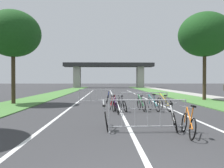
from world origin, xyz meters
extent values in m
cube|color=#477A38|center=(-7.06, 26.64, 0.03)|extent=(3.26, 65.13, 0.05)
cube|color=#477A38|center=(7.06, 26.64, 0.03)|extent=(3.26, 65.13, 0.05)
cube|color=#9E9B93|center=(9.75, 26.64, 0.04)|extent=(2.12, 65.13, 0.08)
cube|color=silver|center=(0.00, 18.84, 0.00)|extent=(0.14, 37.68, 0.01)
cube|color=silver|center=(2.99, 18.84, 0.00)|extent=(0.14, 37.68, 0.01)
cube|color=silver|center=(-2.99, 18.84, 0.00)|extent=(0.14, 37.68, 0.01)
cube|color=#2D2D30|center=(0.00, 53.83, 5.61)|extent=(21.81, 3.95, 0.91)
cube|color=#9E9B93|center=(-7.74, 53.83, 2.58)|extent=(1.62, 2.40, 5.15)
cube|color=#9E9B93|center=(7.74, 53.83, 2.58)|extent=(1.62, 2.40, 5.15)
cylinder|color=#3D2D1E|center=(-7.36, 13.68, 1.78)|extent=(0.27, 0.27, 3.55)
ellipsoid|color=#194719|center=(-7.36, 13.68, 5.01)|extent=(3.88, 3.88, 3.30)
cylinder|color=#3D2D1E|center=(7.61, 16.55, 1.97)|extent=(0.29, 0.29, 3.95)
ellipsoid|color=#194719|center=(7.61, 16.55, 5.60)|extent=(4.41, 4.41, 3.75)
cylinder|color=#ADADB2|center=(-0.71, 4.46, 0.53)|extent=(0.04, 0.04, 1.05)
cube|color=#ADADB2|center=(-0.71, 4.46, 0.01)|extent=(0.07, 0.44, 0.03)
cylinder|color=#ADADB2|center=(1.78, 4.51, 0.53)|extent=(0.04, 0.04, 1.05)
cube|color=#ADADB2|center=(1.78, 4.51, 0.01)|extent=(0.07, 0.44, 0.03)
cylinder|color=#ADADB2|center=(0.54, 4.49, 1.03)|extent=(2.49, 0.10, 0.04)
cylinder|color=#ADADB2|center=(0.54, 4.49, 0.18)|extent=(2.49, 0.10, 0.04)
cylinder|color=#ADADB2|center=(-0.29, 4.47, 0.61)|extent=(0.02, 0.02, 0.87)
cylinder|color=#ADADB2|center=(0.12, 4.48, 0.61)|extent=(0.02, 0.02, 0.87)
cylinder|color=#ADADB2|center=(0.54, 4.49, 0.61)|extent=(0.02, 0.02, 0.87)
cylinder|color=#ADADB2|center=(0.95, 4.49, 0.61)|extent=(0.02, 0.02, 0.87)
cylinder|color=#ADADB2|center=(1.37, 4.50, 0.61)|extent=(0.02, 0.02, 0.87)
cylinder|color=#ADADB2|center=(-0.02, 9.30, 0.53)|extent=(0.04, 0.04, 1.05)
cube|color=#ADADB2|center=(-0.02, 9.30, 0.01)|extent=(0.07, 0.44, 0.03)
cylinder|color=#ADADB2|center=(2.47, 9.34, 0.53)|extent=(0.04, 0.04, 1.05)
cube|color=#ADADB2|center=(2.47, 9.34, 0.01)|extent=(0.07, 0.44, 0.03)
cylinder|color=#ADADB2|center=(1.23, 9.32, 1.03)|extent=(2.49, 0.09, 0.04)
cylinder|color=#ADADB2|center=(1.23, 9.32, 0.18)|extent=(2.49, 0.09, 0.04)
cylinder|color=#ADADB2|center=(0.40, 9.30, 0.61)|extent=(0.02, 0.02, 0.87)
cylinder|color=#ADADB2|center=(0.81, 9.31, 0.61)|extent=(0.02, 0.02, 0.87)
cylinder|color=#ADADB2|center=(1.23, 9.32, 0.61)|extent=(0.02, 0.02, 0.87)
cylinder|color=#ADADB2|center=(1.64, 9.33, 0.61)|extent=(0.02, 0.02, 0.87)
cylinder|color=#ADADB2|center=(2.06, 9.33, 0.61)|extent=(0.02, 0.02, 0.87)
cylinder|color=#ADADB2|center=(-2.76, 14.18, 0.53)|extent=(0.04, 0.04, 1.05)
cube|color=#ADADB2|center=(-2.76, 14.18, 0.01)|extent=(0.07, 0.44, 0.03)
cylinder|color=#ADADB2|center=(-0.27, 14.12, 0.53)|extent=(0.04, 0.04, 1.05)
cube|color=#ADADB2|center=(-0.27, 14.12, 0.01)|extent=(0.07, 0.44, 0.03)
cylinder|color=#ADADB2|center=(-1.52, 14.15, 1.03)|extent=(2.49, 0.10, 0.04)
cylinder|color=#ADADB2|center=(-1.52, 14.15, 0.18)|extent=(2.49, 0.10, 0.04)
cylinder|color=#ADADB2|center=(-2.35, 14.17, 0.61)|extent=(0.02, 0.02, 0.87)
cylinder|color=#ADADB2|center=(-1.93, 14.16, 0.61)|extent=(0.02, 0.02, 0.87)
cylinder|color=#ADADB2|center=(-1.52, 14.15, 0.61)|extent=(0.02, 0.02, 0.87)
cylinder|color=#ADADB2|center=(-1.10, 14.14, 0.61)|extent=(0.02, 0.02, 0.87)
cylinder|color=#ADADB2|center=(-0.69, 14.13, 0.61)|extent=(0.02, 0.02, 0.87)
torus|color=black|center=(1.22, 9.38, 0.32)|extent=(0.19, 0.66, 0.65)
torus|color=black|center=(1.10, 10.34, 0.32)|extent=(0.19, 0.66, 0.65)
cylinder|color=#1E7238|center=(1.14, 9.83, 0.60)|extent=(0.21, 0.93, 0.59)
cylinder|color=#1E7238|center=(1.16, 9.65, 0.55)|extent=(0.10, 0.12, 0.56)
cylinder|color=#1E7238|center=(1.20, 9.53, 0.30)|extent=(0.06, 0.32, 0.08)
cylinder|color=#1E7238|center=(1.08, 10.31, 0.60)|extent=(0.09, 0.10, 0.56)
cube|color=black|center=(1.14, 9.61, 0.83)|extent=(0.13, 0.25, 0.06)
cylinder|color=#99999E|center=(1.05, 10.29, 0.88)|extent=(0.44, 0.08, 0.07)
torus|color=black|center=(2.57, 9.31, 0.34)|extent=(0.29, 0.70, 0.69)
torus|color=black|center=(2.32, 10.33, 0.34)|extent=(0.29, 0.70, 0.69)
cylinder|color=gold|center=(2.42, 9.78, 0.67)|extent=(0.36, 0.98, 0.69)
cylinder|color=gold|center=(2.48, 9.59, 0.58)|extent=(0.09, 0.13, 0.58)
cylinder|color=gold|center=(2.54, 9.47, 0.32)|extent=(0.10, 0.34, 0.08)
cylinder|color=gold|center=(2.29, 10.29, 0.67)|extent=(0.10, 0.11, 0.66)
cube|color=black|center=(2.45, 9.55, 0.86)|extent=(0.16, 0.26, 0.06)
cylinder|color=#99999E|center=(2.26, 10.26, 1.00)|extent=(0.42, 0.13, 0.08)
torus|color=black|center=(-0.33, 9.48, 0.31)|extent=(0.19, 0.62, 0.61)
torus|color=black|center=(-0.24, 8.39, 0.31)|extent=(0.19, 0.62, 0.61)
cylinder|color=#662884|center=(-0.33, 8.96, 0.56)|extent=(0.04, 1.06, 0.55)
cylinder|color=#662884|center=(-0.35, 9.17, 0.56)|extent=(0.16, 0.12, 0.61)
cylinder|color=#662884|center=(-0.31, 9.31, 0.28)|extent=(0.06, 0.35, 0.07)
cylinder|color=#662884|center=(-0.28, 8.42, 0.56)|extent=(0.13, 0.09, 0.52)
cube|color=black|center=(-0.40, 9.20, 0.87)|extent=(0.13, 0.25, 0.07)
cylinder|color=#99999E|center=(-0.33, 8.44, 0.82)|extent=(0.43, 0.06, 0.10)
torus|color=black|center=(0.19, 9.21, 0.32)|extent=(0.28, 0.66, 0.64)
torus|color=black|center=(0.01, 10.27, 0.32)|extent=(0.28, 0.66, 0.64)
cylinder|color=black|center=(0.06, 9.71, 0.58)|extent=(0.32, 1.03, 0.56)
cylinder|color=black|center=(0.10, 9.51, 0.56)|extent=(0.15, 0.14, 0.57)
cylinder|color=black|center=(0.17, 9.38, 0.30)|extent=(0.08, 0.35, 0.08)
cylinder|color=black|center=(-0.03, 10.24, 0.58)|extent=(0.14, 0.11, 0.53)
cube|color=black|center=(0.05, 9.46, 0.84)|extent=(0.15, 0.25, 0.07)
cylinder|color=#99999E|center=(-0.08, 10.21, 0.84)|extent=(0.54, 0.12, 0.14)
torus|color=black|center=(1.40, 4.37, 0.32)|extent=(0.29, 0.65, 0.63)
torus|color=black|center=(1.63, 5.40, 0.32)|extent=(0.29, 0.65, 0.63)
cylinder|color=silver|center=(1.46, 4.87, 0.56)|extent=(0.17, 1.03, 0.53)
cylinder|color=silver|center=(1.41, 4.67, 0.58)|extent=(0.18, 0.09, 0.63)
cylinder|color=silver|center=(1.44, 4.53, 0.29)|extent=(0.11, 0.34, 0.07)
cylinder|color=silver|center=(1.57, 5.39, 0.56)|extent=(0.14, 0.07, 0.50)
cube|color=black|center=(1.35, 4.65, 0.89)|extent=(0.16, 0.26, 0.07)
cylinder|color=#99999E|center=(1.52, 5.38, 0.81)|extent=(0.45, 0.13, 0.11)
torus|color=black|center=(-0.55, 10.26, 0.32)|extent=(0.22, 0.65, 0.64)
torus|color=black|center=(-0.37, 9.30, 0.32)|extent=(0.22, 0.65, 0.64)
cylinder|color=red|center=(-0.43, 9.81, 0.62)|extent=(0.28, 0.93, 0.63)
cylinder|color=red|center=(-0.47, 9.99, 0.54)|extent=(0.09, 0.13, 0.54)
cylinder|color=red|center=(-0.52, 10.10, 0.30)|extent=(0.08, 0.32, 0.08)
cylinder|color=red|center=(-0.34, 9.33, 0.62)|extent=(0.10, 0.11, 0.60)
cube|color=black|center=(-0.45, 10.02, 0.81)|extent=(0.15, 0.26, 0.06)
cylinder|color=#99999E|center=(-0.32, 9.36, 0.92)|extent=(0.47, 0.11, 0.08)
torus|color=black|center=(-0.80, 4.54, 0.33)|extent=(0.15, 0.67, 0.66)
torus|color=black|center=(-0.82, 5.51, 0.33)|extent=(0.15, 0.67, 0.66)
cylinder|color=#B7B7BC|center=(-0.85, 5.00, 0.65)|extent=(0.15, 0.95, 0.67)
cylinder|color=#B7B7BC|center=(-0.83, 4.81, 0.55)|extent=(0.13, 0.12, 0.55)
cylinder|color=#B7B7BC|center=(-0.80, 4.69, 0.31)|extent=(0.03, 0.32, 0.08)
cylinder|color=#B7B7BC|center=(-0.86, 5.48, 0.65)|extent=(0.14, 0.10, 0.64)
cube|color=black|center=(-0.87, 4.78, 0.83)|extent=(0.11, 0.24, 0.06)
cylinder|color=#99999E|center=(-0.91, 5.46, 0.96)|extent=(0.43, 0.04, 0.09)
torus|color=black|center=(1.58, 3.38, 0.31)|extent=(0.20, 0.64, 0.63)
torus|color=black|center=(1.71, 4.41, 0.31)|extent=(0.20, 0.64, 0.63)
cylinder|color=orange|center=(1.68, 3.87, 0.56)|extent=(0.23, 1.00, 0.53)
cylinder|color=orange|center=(1.66, 3.67, 0.59)|extent=(0.13, 0.13, 0.66)
cylinder|color=orange|center=(1.60, 3.55, 0.29)|extent=(0.06, 0.34, 0.07)
cylinder|color=orange|center=(1.74, 4.38, 0.56)|extent=(0.11, 0.10, 0.50)
cube|color=black|center=(1.70, 3.63, 0.92)|extent=(0.13, 0.25, 0.06)
cylinder|color=#99999E|center=(1.77, 4.35, 0.81)|extent=(0.45, 0.08, 0.09)
torus|color=black|center=(1.94, 9.27, 0.32)|extent=(0.28, 0.66, 0.64)
torus|color=black|center=(1.71, 10.25, 0.32)|extent=(0.28, 0.66, 0.64)
cylinder|color=#197A7F|center=(1.79, 9.73, 0.60)|extent=(0.34, 0.95, 0.59)
cylinder|color=#197A7F|center=(1.83, 9.54, 0.59)|extent=(0.13, 0.14, 0.64)
cylinder|color=#197A7F|center=(1.90, 9.42, 0.30)|extent=(0.09, 0.33, 0.08)
cylinder|color=#197A7F|center=(1.67, 10.22, 0.60)|extent=(0.11, 0.11, 0.56)
cube|color=black|center=(1.79, 9.49, 0.91)|extent=(0.16, 0.26, 0.06)
cylinder|color=#99999E|center=(1.64, 10.18, 0.88)|extent=(0.52, 0.15, 0.11)
torus|color=black|center=(-0.62, 15.25, 0.31)|extent=(0.20, 0.63, 0.61)
torus|color=black|center=(-0.68, 14.20, 0.31)|extent=(0.20, 0.63, 0.61)
cylinder|color=#1E389E|center=(-0.59, 14.74, 0.60)|extent=(0.10, 1.03, 0.62)
cylinder|color=#1E389E|center=(-0.59, 14.95, 0.53)|extent=(0.16, 0.12, 0.55)
cylinder|color=#1E389E|center=(-0.64, 15.08, 0.29)|extent=(0.06, 0.34, 0.07)
cylinder|color=#1E389E|center=(-0.62, 14.22, 0.60)|extent=(0.16, 0.08, 0.59)
cube|color=black|center=(-0.54, 14.98, 0.80)|extent=(0.12, 0.25, 0.07)
cylinder|color=#99999E|center=(-0.57, 14.24, 0.89)|extent=(0.50, 0.06, 0.12)
cylinder|color=olive|center=(9.14, 16.20, 1.09)|extent=(0.10, 0.10, 0.52)
camera|label=1|loc=(-0.83, -2.92, 1.64)|focal=37.12mm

